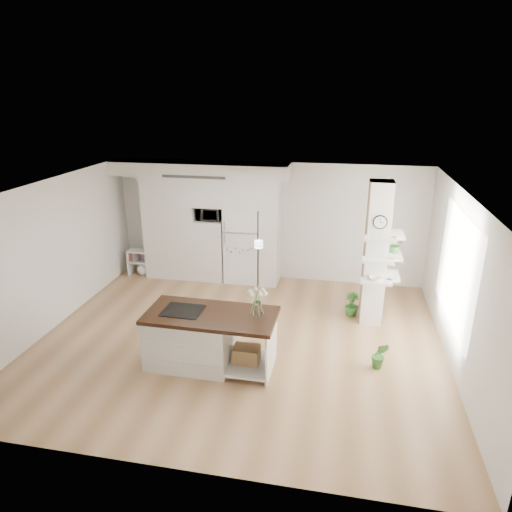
{
  "coord_description": "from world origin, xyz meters",
  "views": [
    {
      "loc": [
        1.65,
        -6.9,
        4.18
      ],
      "look_at": [
        0.12,
        0.9,
        1.27
      ],
      "focal_mm": 32.0,
      "sensor_mm": 36.0,
      "label": 1
    }
  ],
  "objects_px": {
    "bookshelf": "(141,264)",
    "refrigerator": "(243,244)",
    "floor_plant_a": "(380,355)",
    "kitchen_island": "(198,337)"
  },
  "relations": [
    {
      "from": "bookshelf",
      "to": "refrigerator",
      "type": "bearing_deg",
      "value": 5.01
    },
    {
      "from": "bookshelf",
      "to": "floor_plant_a",
      "type": "xyz_separation_m",
      "value": [
        5.35,
        -2.92,
        -0.04
      ]
    },
    {
      "from": "floor_plant_a",
      "to": "kitchen_island",
      "type": "bearing_deg",
      "value": -171.96
    },
    {
      "from": "refrigerator",
      "to": "floor_plant_a",
      "type": "relative_size",
      "value": 3.68
    },
    {
      "from": "kitchen_island",
      "to": "floor_plant_a",
      "type": "distance_m",
      "value": 2.9
    },
    {
      "from": "kitchen_island",
      "to": "floor_plant_a",
      "type": "xyz_separation_m",
      "value": [
        2.86,
        0.4,
        -0.24
      ]
    },
    {
      "from": "kitchen_island",
      "to": "bookshelf",
      "type": "xyz_separation_m",
      "value": [
        -2.49,
        3.32,
        -0.2
      ]
    },
    {
      "from": "refrigerator",
      "to": "kitchen_island",
      "type": "height_order",
      "value": "refrigerator"
    },
    {
      "from": "bookshelf",
      "to": "kitchen_island",
      "type": "bearing_deg",
      "value": -52.42
    },
    {
      "from": "kitchen_island",
      "to": "floor_plant_a",
      "type": "height_order",
      "value": "kitchen_island"
    }
  ]
}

